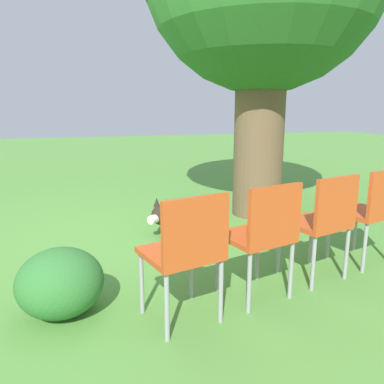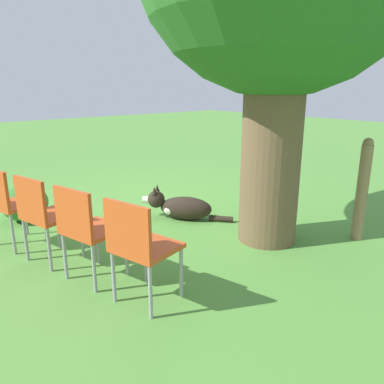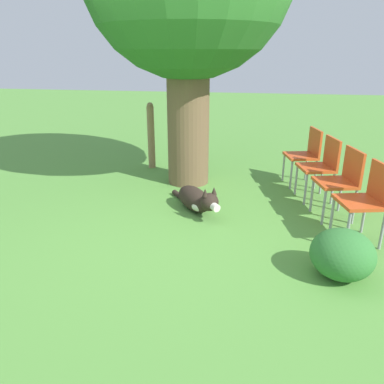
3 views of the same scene
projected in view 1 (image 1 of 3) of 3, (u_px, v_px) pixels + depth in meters
name	position (u px, v px, depth m)	size (l,w,h in m)	color
ground_plane	(156.00, 228.00, 4.25)	(30.00, 30.00, 0.00)	#56933D
dog	(179.00, 216.00, 4.20)	(0.78, 0.97, 0.42)	#2D231C
fence_post	(272.00, 161.00, 5.64)	(0.12, 0.12, 1.11)	#937551
red_chair_0	(186.00, 248.00, 2.27)	(0.51, 0.52, 0.85)	#D14C1E
red_chair_1	(262.00, 232.00, 2.57)	(0.51, 0.52, 0.85)	#D14C1E
red_chair_2	(322.00, 219.00, 2.88)	(0.51, 0.52, 0.85)	#D14C1E
red_chair_3	(371.00, 208.00, 3.19)	(0.51, 0.52, 0.85)	#D14C1E
low_shrub	(60.00, 282.00, 2.43)	(0.56, 0.56, 0.45)	#337533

